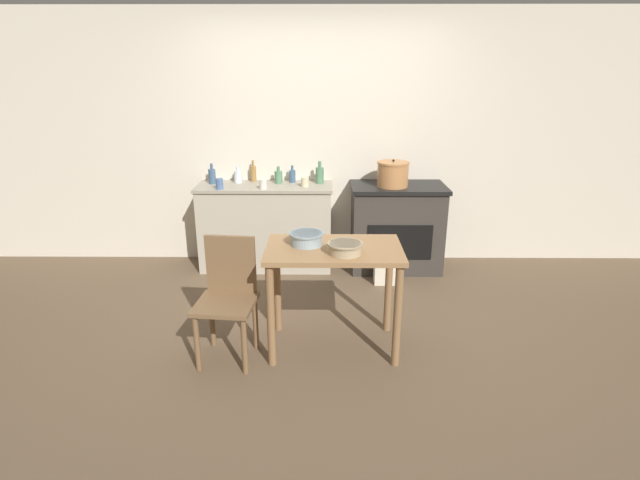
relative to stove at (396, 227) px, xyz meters
name	(u,v)px	position (x,y,z in m)	size (l,w,h in m)	color
ground_plane	(320,326)	(-0.78, -1.28, -0.44)	(14.00, 14.00, 0.00)	brown
wall_back	(321,141)	(-0.78, 0.31, 0.83)	(8.00, 0.07, 2.55)	beige
counter_cabinet	(266,226)	(-1.34, 0.03, 0.00)	(1.36, 0.52, 0.87)	#B2A893
stove	(396,227)	(0.00, 0.00, 0.00)	(0.94, 0.58, 0.88)	#38332D
work_table	(334,266)	(-0.67, -1.58, 0.20)	(0.96, 0.59, 0.79)	#997047
chair	(228,295)	(-1.42, -1.69, 0.03)	(0.44, 0.44, 0.87)	brown
flour_sack	(386,265)	(-0.14, -0.41, -0.25)	(0.23, 0.16, 0.37)	beige
stock_pot	(393,174)	(-0.07, -0.06, 0.56)	(0.31, 0.31, 0.27)	#B77A47
mixing_bowl_large	(345,247)	(-0.60, -1.70, 0.39)	(0.24, 0.24, 0.08)	tan
mixing_bowl_small	(306,238)	(-0.87, -1.52, 0.40)	(0.25, 0.25, 0.09)	#93A8B2
bottle_far_left	(212,176)	(-1.87, 0.09, 0.51)	(0.07, 0.07, 0.21)	#3D5675
bottle_left	(253,173)	(-1.47, 0.20, 0.51)	(0.06, 0.06, 0.22)	olive
bottle_mid_left	(278,177)	(-1.21, 0.12, 0.50)	(0.08, 0.08, 0.17)	#517F5B
bottle_center_left	(320,175)	(-0.79, 0.11, 0.52)	(0.08, 0.08, 0.22)	#517F5B
bottle_center	(238,176)	(-1.62, 0.13, 0.49)	(0.08, 0.08, 0.17)	silver
bottle_center_right	(292,176)	(-1.07, 0.16, 0.50)	(0.07, 0.07, 0.17)	#3D5675
cup_mid_right	(305,182)	(-0.93, -0.04, 0.47)	(0.08, 0.08, 0.09)	beige
cup_right	(219,184)	(-1.75, -0.15, 0.48)	(0.07, 0.07, 0.10)	#4C6B99
cup_far_right	(263,184)	(-1.33, -0.15, 0.48)	(0.07, 0.07, 0.09)	silver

